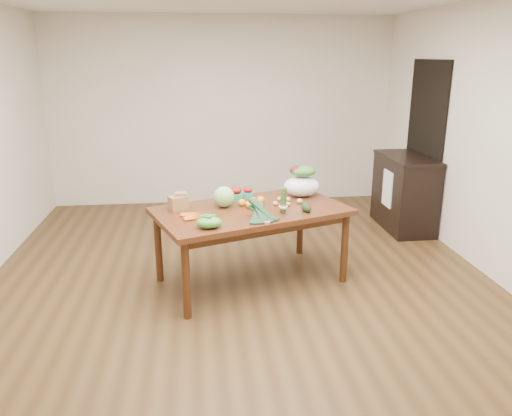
{
  "coord_description": "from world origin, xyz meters",
  "views": [
    {
      "loc": [
        -0.38,
        -4.39,
        2.15
      ],
      "look_at": [
        0.14,
        0.0,
        0.79
      ],
      "focal_mm": 35.0,
      "sensor_mm": 36.0,
      "label": 1
    }
  ],
  "objects": [
    {
      "name": "strawberry_basket_b",
      "position": [
        0.11,
        0.49,
        0.79
      ],
      "size": [
        0.12,
        0.12,
        0.09
      ],
      "primitive_type": null,
      "rotation": [
        0.0,
        0.0,
        0.35
      ],
      "color": "red",
      "rests_on": "dining_table"
    },
    {
      "name": "paper_bag",
      "position": [
        -0.58,
        0.16,
        0.83
      ],
      "size": [
        0.27,
        0.25,
        0.16
      ],
      "primitive_type": null,
      "rotation": [
        0.0,
        0.0,
        0.35
      ],
      "color": "brown",
      "rests_on": "dining_table"
    },
    {
      "name": "potato_d",
      "position": [
        0.42,
        0.34,
        0.77
      ],
      "size": [
        0.05,
        0.04,
        0.04
      ],
      "primitive_type": "ellipsoid",
      "color": "#CABB74",
      "rests_on": "dining_table"
    },
    {
      "name": "cabbage",
      "position": [
        -0.15,
        0.2,
        0.85
      ],
      "size": [
        0.2,
        0.2,
        0.2
      ],
      "primitive_type": "sphere",
      "color": "#9DD379",
      "rests_on": "dining_table"
    },
    {
      "name": "potato_b",
      "position": [
        0.47,
        0.15,
        0.77
      ],
      "size": [
        0.05,
        0.05,
        0.04
      ],
      "primitive_type": "ellipsoid",
      "color": "tan",
      "rests_on": "dining_table"
    },
    {
      "name": "room_walls",
      "position": [
        0.0,
        0.0,
        1.35
      ],
      "size": [
        5.02,
        6.02,
        2.7
      ],
      "color": "silver",
      "rests_on": "floor"
    },
    {
      "name": "avocado_a",
      "position": [
        0.61,
        -0.06,
        0.79
      ],
      "size": [
        0.11,
        0.13,
        0.08
      ],
      "primitive_type": "ellipsoid",
      "rotation": [
        0.0,
        0.0,
        0.3
      ],
      "color": "black",
      "rests_on": "dining_table"
    },
    {
      "name": "floor",
      "position": [
        0.0,
        0.0,
        0.0
      ],
      "size": [
        6.0,
        6.0,
        0.0
      ],
      "primitive_type": "plane",
      "color": "#51381C",
      "rests_on": "ground"
    },
    {
      "name": "potato_a",
      "position": [
        0.35,
        0.19,
        0.77
      ],
      "size": [
        0.05,
        0.05,
        0.04
      ],
      "primitive_type": "ellipsoid",
      "color": "tan",
      "rests_on": "dining_table"
    },
    {
      "name": "dish_towel",
      "position": [
        1.96,
        1.4,
        0.55
      ],
      "size": [
        0.02,
        0.28,
        0.45
      ],
      "primitive_type": "cube",
      "color": "white",
      "rests_on": "cabinet"
    },
    {
      "name": "asparagus_bundle",
      "position": [
        0.38,
        -0.07,
        0.88
      ],
      "size": [
        0.11,
        0.14,
        0.26
      ],
      "primitive_type": null,
      "rotation": [
        0.15,
        0.0,
        0.35
      ],
      "color": "#58823B",
      "rests_on": "dining_table"
    },
    {
      "name": "kale_bunch",
      "position": [
        0.16,
        -0.25,
        0.83
      ],
      "size": [
        0.44,
        0.48,
        0.16
      ],
      "primitive_type": null,
      "rotation": [
        0.0,
        0.0,
        0.35
      ],
      "color": "black",
      "rests_on": "dining_table"
    },
    {
      "name": "cabinet",
      "position": [
        2.22,
        1.48,
        0.47
      ],
      "size": [
        0.52,
        1.02,
        0.94
      ],
      "primitive_type": "cube",
      "color": "black",
      "rests_on": "floor"
    },
    {
      "name": "dining_table",
      "position": [
        0.11,
        0.11,
        0.38
      ],
      "size": [
        2.01,
        1.53,
        0.75
      ],
      "primitive_type": "cube",
      "rotation": [
        0.0,
        0.0,
        0.35
      ],
      "color": "#512913",
      "rests_on": "floor"
    },
    {
      "name": "orange_a",
      "position": [
        0.03,
        0.21,
        0.78
      ],
      "size": [
        0.07,
        0.07,
        0.07
      ],
      "primitive_type": "sphere",
      "color": "#F9A80F",
      "rests_on": "dining_table"
    },
    {
      "name": "avocado_b",
      "position": [
        0.62,
        0.02,
        0.79
      ],
      "size": [
        0.11,
        0.13,
        0.08
      ],
      "primitive_type": "ellipsoid",
      "rotation": [
        0.0,
        0.0,
        0.3
      ],
      "color": "black",
      "rests_on": "dining_table"
    },
    {
      "name": "strawberry_basket_a",
      "position": [
        -0.01,
        0.4,
        0.81
      ],
      "size": [
        0.16,
        0.16,
        0.11
      ],
      "primitive_type": null,
      "rotation": [
        0.0,
        0.0,
        0.35
      ],
      "color": "#B31B0B",
      "rests_on": "dining_table"
    },
    {
      "name": "salad_bag",
      "position": [
        0.67,
        0.49,
        0.89
      ],
      "size": [
        0.45,
        0.39,
        0.29
      ],
      "primitive_type": null,
      "rotation": [
        0.0,
        0.0,
        0.35
      ],
      "color": "white",
      "rests_on": "dining_table"
    },
    {
      "name": "orange_c",
      "position": [
        0.21,
        0.25,
        0.79
      ],
      "size": [
        0.08,
        0.08,
        0.08
      ],
      "primitive_type": "sphere",
      "color": "orange",
      "rests_on": "dining_table"
    },
    {
      "name": "orange_b",
      "position": [
        0.15,
        0.25,
        0.79
      ],
      "size": [
        0.07,
        0.07,
        0.07
      ],
      "primitive_type": "sphere",
      "color": "orange",
      "rests_on": "dining_table"
    },
    {
      "name": "carrots",
      "position": [
        -0.43,
        -0.08,
        0.76
      ],
      "size": [
        0.28,
        0.28,
        0.03
      ],
      "primitive_type": null,
      "rotation": [
        0.0,
        0.0,
        0.35
      ],
      "color": "#DD5112",
      "rests_on": "dining_table"
    },
    {
      "name": "potato_c",
      "position": [
        0.5,
        0.3,
        0.77
      ],
      "size": [
        0.06,
        0.05,
        0.05
      ],
      "primitive_type": "ellipsoid",
      "color": "tan",
      "rests_on": "dining_table"
    },
    {
      "name": "potato_e",
      "position": [
        0.6,
        0.22,
        0.78
      ],
      "size": [
        0.06,
        0.05,
        0.05
      ],
      "primitive_type": "ellipsoid",
      "color": "tan",
      "rests_on": "dining_table"
    },
    {
      "name": "doorway_dark",
      "position": [
        2.48,
        1.6,
        1.05
      ],
      "size": [
        0.02,
        1.0,
        2.1
      ],
      "primitive_type": "cube",
      "color": "black",
      "rests_on": "floor"
    },
    {
      "name": "mandarin_cluster",
      "position": [
        0.14,
        0.13,
        0.79
      ],
      "size": [
        0.23,
        0.23,
        0.08
      ],
      "primitive_type": null,
      "rotation": [
        0.0,
        0.0,
        0.35
      ],
      "color": "orange",
      "rests_on": "dining_table"
    },
    {
      "name": "snap_pea_bag",
      "position": [
        -0.31,
        -0.39,
        0.8
      ],
      "size": [
        0.22,
        0.16,
        0.1
      ],
      "primitive_type": "ellipsoid",
      "color": "#409231",
      "rests_on": "dining_table"
    }
  ]
}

